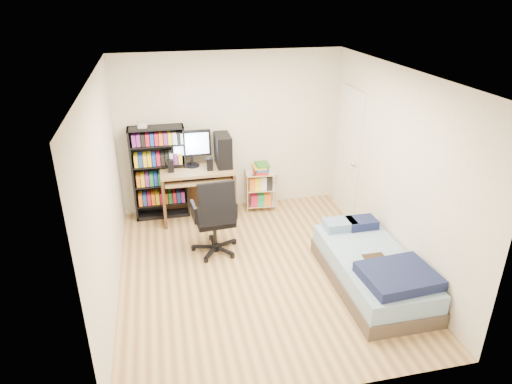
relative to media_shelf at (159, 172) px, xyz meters
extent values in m
cube|color=tan|center=(1.15, -1.84, -0.77)|extent=(3.50, 4.00, 0.04)
cube|color=silver|center=(1.15, -1.84, 1.77)|extent=(3.50, 4.00, 0.04)
cube|color=white|center=(1.15, 0.18, 0.50)|extent=(3.50, 0.04, 2.50)
cube|color=white|center=(1.15, -3.86, 0.50)|extent=(3.50, 0.04, 2.50)
cube|color=white|center=(-0.62, -1.84, 0.50)|extent=(0.04, 4.00, 2.50)
cube|color=white|center=(2.92, -1.84, 0.50)|extent=(0.04, 4.00, 2.50)
cube|color=black|center=(0.00, 0.00, -0.02)|extent=(0.82, 0.27, 1.46)
cube|color=black|center=(0.00, 0.00, -0.52)|extent=(0.77, 0.26, 0.02)
cube|color=#BF193A|center=(0.00, -0.01, -0.42)|extent=(0.71, 0.22, 0.17)
cube|color=black|center=(0.00, 0.00, -0.20)|extent=(0.77, 0.26, 0.02)
cube|color=#1A40BA|center=(0.00, -0.01, -0.10)|extent=(0.71, 0.22, 0.17)
cube|color=black|center=(0.00, 0.00, 0.12)|extent=(0.77, 0.26, 0.02)
cube|color=yellow|center=(0.00, -0.01, 0.22)|extent=(0.71, 0.22, 0.17)
cube|color=black|center=(0.00, 0.00, 0.44)|extent=(0.77, 0.26, 0.02)
cube|color=#1E8C4E|center=(0.00, -0.01, 0.54)|extent=(0.71, 0.22, 0.17)
cube|color=silver|center=(-0.18, 0.00, 0.74)|extent=(0.13, 0.11, 0.06)
cube|color=#A28353|center=(0.56, -0.18, 0.05)|extent=(1.10, 0.61, 0.04)
cube|color=#36251D|center=(0.03, -0.18, -0.36)|extent=(0.04, 0.61, 0.78)
cube|color=#36251D|center=(1.09, -0.18, -0.36)|extent=(0.04, 0.61, 0.78)
cube|color=#36251D|center=(0.56, 0.10, -0.34)|extent=(1.06, 0.03, 0.72)
cube|color=#A28353|center=(0.56, -0.27, -0.06)|extent=(0.99, 0.50, 0.03)
cube|color=black|center=(0.56, -0.29, -0.03)|extent=(0.49, 0.17, 0.03)
cube|color=black|center=(0.50, -0.06, 0.44)|extent=(0.60, 0.06, 0.40)
cube|color=silver|center=(0.50, -0.09, 0.44)|extent=(0.53, 0.01, 0.33)
cube|color=black|center=(0.98, -0.12, 0.32)|extent=(0.22, 0.46, 0.49)
cube|color=black|center=(0.17, -0.23, 0.17)|extent=(0.09, 0.09, 0.19)
cube|color=black|center=(0.75, -0.29, 0.17)|extent=(0.09, 0.09, 0.19)
cylinder|color=black|center=(0.67, -1.23, -0.47)|extent=(0.05, 0.05, 0.39)
cube|color=black|center=(0.67, -1.23, -0.26)|extent=(0.53, 0.53, 0.08)
cube|color=black|center=(0.69, -1.46, 0.07)|extent=(0.48, 0.18, 0.57)
cube|color=black|center=(0.40, -1.25, -0.11)|extent=(0.06, 0.31, 0.23)
cube|color=black|center=(0.94, -1.21, -0.11)|extent=(0.06, 0.31, 0.23)
cylinder|color=white|center=(1.33, -0.23, -0.43)|extent=(0.02, 0.02, 0.64)
cylinder|color=white|center=(1.79, -0.27, -0.43)|extent=(0.02, 0.02, 0.64)
cylinder|color=white|center=(1.35, 0.10, -0.43)|extent=(0.02, 0.02, 0.64)
cylinder|color=white|center=(1.82, 0.06, -0.43)|extent=(0.02, 0.02, 0.64)
cube|color=white|center=(1.57, -0.08, -0.66)|extent=(0.50, 0.37, 0.02)
cube|color=white|center=(1.57, -0.08, -0.38)|extent=(0.50, 0.37, 0.02)
cube|color=white|center=(1.57, -0.08, -0.12)|extent=(0.50, 0.37, 0.02)
cube|color=#A61719|center=(1.57, -0.08, -0.03)|extent=(0.22, 0.27, 0.15)
cube|color=#4E433A|center=(2.42, -2.43, -0.66)|extent=(0.92, 1.84, 0.18)
cube|color=#8FB3D5|center=(2.42, -2.43, -0.46)|extent=(0.88, 1.80, 0.22)
cube|color=#151C41|center=(2.47, -2.93, -0.29)|extent=(0.82, 0.70, 0.13)
cube|color=#8AA5C4|center=(2.28, -1.69, -0.29)|extent=(0.41, 0.28, 0.12)
cube|color=#151C41|center=(2.58, -1.71, -0.29)|extent=(0.39, 0.28, 0.12)
cube|color=#3E2813|center=(2.42, -2.48, -0.34)|extent=(0.26, 0.20, 0.01)
cube|color=white|center=(2.87, -0.49, 0.25)|extent=(0.05, 0.80, 2.00)
sphere|color=silver|center=(2.82, -0.81, 0.20)|extent=(0.08, 0.08, 0.08)
camera|label=1|loc=(0.04, -6.65, 2.62)|focal=32.00mm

